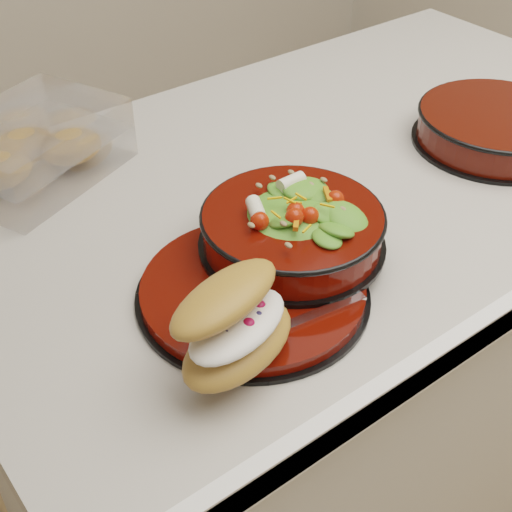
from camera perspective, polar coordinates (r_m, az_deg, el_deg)
island_counter at (r=1.39m, az=5.30°, el=-8.44°), size 1.24×0.74×0.90m
dinner_plate at (r=0.84m, az=-0.18°, el=-2.77°), size 0.28×0.28×0.02m
salad_bowl at (r=0.87m, az=2.93°, el=2.70°), size 0.23×0.23×0.10m
croissant at (r=0.72m, az=-1.75°, el=-5.49°), size 0.16×0.13×0.09m
fork at (r=0.78m, az=3.05°, el=-5.39°), size 0.17×0.04×0.00m
pastry_box at (r=1.09m, az=-17.38°, el=8.22°), size 0.30×0.26×0.09m
extra_bowl at (r=1.20m, az=18.69°, el=9.82°), size 0.26×0.26×0.05m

